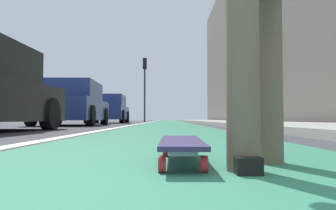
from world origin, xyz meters
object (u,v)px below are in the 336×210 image
(parked_car_mid, at_px, (72,105))
(skateboard, at_px, (181,144))
(parked_car_far, at_px, (108,110))
(traffic_light, at_px, (145,78))

(parked_car_mid, bearing_deg, skateboard, -161.26)
(skateboard, relative_size, parked_car_mid, 0.19)
(parked_car_mid, bearing_deg, parked_car_far, -0.71)
(skateboard, bearing_deg, parked_car_mid, 18.74)
(skateboard, xyz_separation_m, traffic_light, (22.60, 1.72, 3.08))
(traffic_light, bearing_deg, skateboard, -175.65)
(parked_car_mid, height_order, traffic_light, traffic_light)
(skateboard, relative_size, parked_car_far, 0.20)
(parked_car_mid, xyz_separation_m, traffic_light, (12.74, -1.63, 2.47))
(skateboard, height_order, parked_car_far, parked_car_far)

